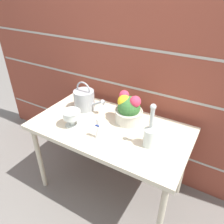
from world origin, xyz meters
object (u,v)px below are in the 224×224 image
at_px(flower_planter, 128,109).
at_px(figurine_vase, 99,130).
at_px(watering_can, 85,100).
at_px(crystal_pedestal_bowl, 72,116).
at_px(glass_decanter, 150,133).

relative_size(flower_planter, figurine_vase, 1.48).
distance_m(flower_planter, figurine_vase, 0.32).
distance_m(watering_can, crystal_pedestal_bowl, 0.28).
xyz_separation_m(watering_can, figurine_vase, (0.34, -0.29, -0.02)).
relative_size(watering_can, flower_planter, 1.27).
relative_size(crystal_pedestal_bowl, glass_decanter, 0.44).
xyz_separation_m(flower_planter, figurine_vase, (-0.09, -0.31, -0.05)).
bearing_deg(figurine_vase, crystal_pedestal_bowl, 175.14).
bearing_deg(crystal_pedestal_bowl, flower_planter, 37.89).
relative_size(watering_can, figurine_vase, 1.88).
height_order(crystal_pedestal_bowl, figurine_vase, figurine_vase).
bearing_deg(watering_can, flower_planter, 1.70).
xyz_separation_m(glass_decanter, figurine_vase, (-0.36, -0.11, -0.04)).
relative_size(flower_planter, glass_decanter, 0.76).
height_order(watering_can, glass_decanter, glass_decanter).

